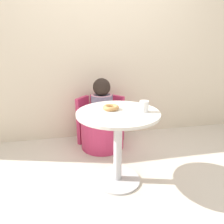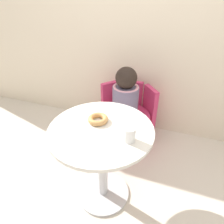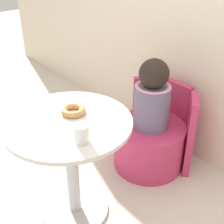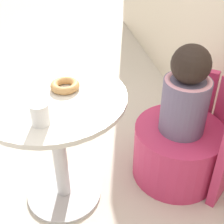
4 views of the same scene
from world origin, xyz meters
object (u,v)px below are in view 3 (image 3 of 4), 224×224
object	(u,v)px
tub_chair	(149,145)
donut	(73,110)
cup	(82,134)
round_table	(70,148)
child_figure	(152,97)

from	to	relation	value
tub_chair	donut	world-z (taller)	donut
cup	donut	bearing A→B (deg)	154.91
round_table	child_figure	bearing A→B (deg)	92.50
round_table	cup	xyz separation A→B (m)	(0.21, -0.05, 0.24)
cup	tub_chair	bearing A→B (deg)	107.64
round_table	donut	size ratio (longest dim) A/B	5.01
round_table	child_figure	world-z (taller)	child_figure
child_figure	cup	world-z (taller)	child_figure
donut	cup	size ratio (longest dim) A/B	1.48
child_figure	donut	bearing A→B (deg)	-91.63
child_figure	round_table	bearing A→B (deg)	-87.50
round_table	donut	xyz separation A→B (m)	(-0.05, 0.07, 0.21)
tub_chair	cup	bearing A→B (deg)	-72.36
cup	round_table	bearing A→B (deg)	165.65
round_table	tub_chair	bearing A→B (deg)	92.50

